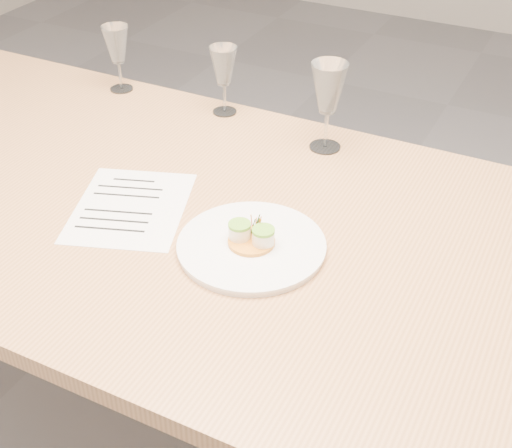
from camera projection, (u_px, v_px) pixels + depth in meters
The scene contains 7 objects.
ground at pixel (229, 442), 1.95m from camera, with size 7.00×7.00×0.00m, color slate.
dining_table at pixel (222, 243), 1.55m from camera, with size 2.40×1.00×0.75m.
dinner_plate at pixel (252, 245), 1.42m from camera, with size 0.30×0.30×0.08m.
recipe_sheet at pixel (130, 207), 1.55m from camera, with size 0.32×0.36×0.00m.
wine_glass_0 at pixel (117, 46), 1.96m from camera, with size 0.07×0.07×0.19m.
wine_glass_1 at pixel (223, 68), 1.85m from camera, with size 0.07×0.07×0.18m.
wine_glass_2 at pixel (329, 90), 1.67m from camera, with size 0.09×0.09×0.22m.
Camera 1 is at (0.63, -1.07, 1.62)m, focal length 50.00 mm.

